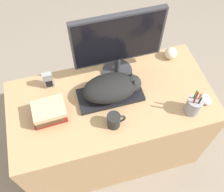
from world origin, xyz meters
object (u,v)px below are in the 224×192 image
Objects in this scene: coffee_mug at (114,120)px; phone at (48,80)px; keyboard at (110,95)px; pen_cup at (194,106)px; baseball at (171,53)px; cat at (113,87)px; book_stack at (49,113)px; monitor at (118,42)px; computer_mouse at (206,99)px.

phone reaches higher than coffee_mug.
keyboard is 0.37m from phone.
baseball is at bearing 84.74° from pen_cup.
cat is 1.78× the size of book_stack.
keyboard is at bearing -157.59° from baseball.
pen_cup is 2.57× the size of baseball.
monitor reaches higher than keyboard.
monitor reaches higher than computer_mouse.
phone is at bearing 153.11° from keyboard.
keyboard is at bearing 161.19° from computer_mouse.
cat is at bearing 6.71° from book_stack.
monitor is at bearing -176.08° from baseball.
monitor is 0.47m from phone.
baseball is 0.79m from phone.
cat reaches higher than computer_mouse.
coffee_mug is at bearing -142.30° from baseball.
computer_mouse is at bearing 20.74° from pen_cup.
monitor is 0.61m from computer_mouse.
cat is 0.48m from baseball.
keyboard is 1.11× the size of cat.
cat is at bearing 160.59° from computer_mouse.
phone is (-0.86, 0.35, 0.04)m from computer_mouse.
book_stack is (-0.82, -0.23, 0.01)m from baseball.
monitor reaches higher than book_stack.
keyboard is 1.87× the size of pen_cup.
monitor is at bearing 24.67° from book_stack.
phone is at bearing 130.60° from coffee_mug.
monitor is 6.16× the size of computer_mouse.
pen_cup reaches higher than book_stack.
keyboard is 0.37m from book_stack.
book_stack is (-0.45, -0.21, -0.21)m from monitor.
baseball is (0.37, 0.03, -0.22)m from monitor.
baseball is (0.46, 0.19, 0.03)m from keyboard.
monitor is 0.54m from pen_cup.
phone is (-0.35, 0.17, -0.03)m from cat.
baseball is (-0.07, 0.37, 0.02)m from computer_mouse.
cat is 4.09× the size of computer_mouse.
cat is 0.54m from computer_mouse.
coffee_mug reaches higher than baseball.
cat is 0.66× the size of monitor.
coffee_mug is 0.90× the size of phone.
coffee_mug is 1.33× the size of baseball.
computer_mouse is at bearing -22.04° from phone.
baseball is at bearing 15.89° from book_stack.
monitor is 0.43m from coffee_mug.
phone is (-0.33, 0.17, 0.05)m from keyboard.
monitor reaches higher than pen_cup.
baseball is at bearing 23.20° from cat.
phone is at bearing 152.65° from pen_cup.
monitor is (0.09, 0.16, 0.25)m from keyboard.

